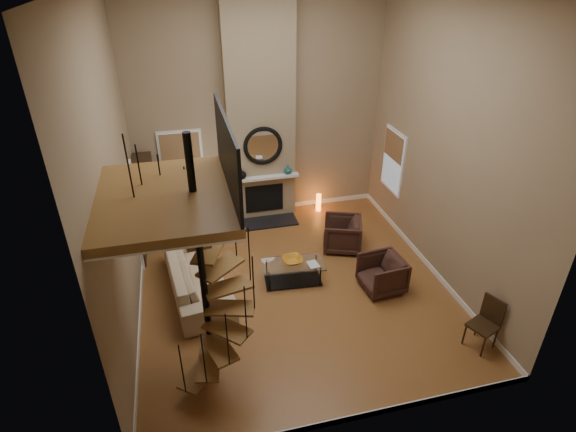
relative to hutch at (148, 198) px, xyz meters
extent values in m
cube|color=#A86D36|center=(2.78, -2.77, -0.95)|extent=(6.00, 6.50, 0.01)
cube|color=#968061|center=(2.78, 0.48, 1.80)|extent=(6.00, 0.02, 5.50)
cube|color=#968061|center=(2.78, -6.02, 1.80)|extent=(6.00, 0.02, 5.50)
cube|color=#968061|center=(-0.22, -2.77, 1.80)|extent=(0.02, 6.50, 5.50)
cube|color=#968061|center=(5.78, -2.77, 1.80)|extent=(0.02, 6.50, 5.50)
cube|color=white|center=(2.78, 0.47, -0.89)|extent=(6.00, 0.02, 0.12)
cube|color=white|center=(2.78, -6.01, -0.89)|extent=(6.00, 0.02, 0.12)
cube|color=white|center=(-0.21, -2.77, -0.89)|extent=(0.02, 6.50, 0.12)
cube|color=white|center=(5.77, -2.77, -0.89)|extent=(0.02, 6.50, 0.12)
cube|color=#937F5F|center=(2.78, 0.29, 1.80)|extent=(1.60, 0.38, 5.50)
cube|color=black|center=(2.78, -0.20, -0.93)|extent=(1.50, 0.60, 0.04)
cube|color=black|center=(2.78, 0.09, -0.40)|extent=(0.95, 0.02, 0.72)
cube|color=white|center=(2.78, 0.01, 0.20)|extent=(1.70, 0.18, 0.06)
torus|color=black|center=(2.78, 0.07, 1.00)|extent=(0.94, 0.10, 0.94)
cylinder|color=white|center=(2.78, 0.08, 1.00)|extent=(0.80, 0.01, 0.80)
imported|color=black|center=(2.23, 0.05, 0.35)|extent=(0.24, 0.24, 0.25)
imported|color=#185155|center=(3.38, 0.05, 0.33)|extent=(0.20, 0.20, 0.21)
cube|color=white|center=(0.88, 0.46, 0.65)|extent=(1.02, 0.04, 1.52)
cube|color=#8C9EB2|center=(0.88, 0.43, 0.65)|extent=(0.90, 0.01, 1.40)
cube|color=#986F44|center=(0.88, 0.42, 0.86)|extent=(0.90, 0.01, 0.98)
cube|color=white|center=(5.76, -0.77, 0.65)|extent=(0.04, 1.02, 1.52)
cube|color=#8C9EB2|center=(5.73, -0.77, 0.65)|extent=(0.01, 0.90, 1.40)
cube|color=#986F44|center=(5.72, -0.77, 1.03)|extent=(0.01, 0.90, 0.63)
cube|color=white|center=(-0.19, -0.97, 0.10)|extent=(0.06, 1.05, 2.16)
cube|color=#321F10|center=(-0.16, -0.97, 0.07)|extent=(0.05, 0.90, 2.05)
cube|color=#8C9EB2|center=(-0.13, -0.97, 0.50)|extent=(0.01, 0.60, 0.90)
cube|color=brown|center=(0.63, -4.57, 2.23)|extent=(1.70, 2.20, 0.12)
cube|color=white|center=(0.63, -4.57, 2.16)|extent=(1.70, 2.20, 0.03)
cube|color=black|center=(1.45, -4.57, 2.76)|extent=(0.04, 2.20, 0.94)
cylinder|color=black|center=(0.98, -4.57, 1.06)|extent=(0.10, 0.10, 4.02)
cube|color=brown|center=(0.76, -4.86, -0.69)|extent=(0.71, 0.78, 0.04)
cylinder|color=black|center=(0.53, -5.14, -0.22)|extent=(0.02, 0.02, 0.94)
cube|color=brown|center=(0.91, -4.93, -0.43)|extent=(0.46, 0.77, 0.04)
cylinder|color=black|center=(0.85, -5.28, 0.04)|extent=(0.02, 0.02, 0.94)
cube|color=brown|center=(1.09, -4.91, -0.17)|extent=(0.55, 0.79, 0.04)
cylinder|color=black|center=(1.20, -5.26, 0.30)|extent=(0.02, 0.02, 0.94)
cube|color=brown|center=(1.24, -4.82, 0.09)|extent=(0.75, 0.74, 0.04)
cylinder|color=black|center=(1.50, -5.07, 0.56)|extent=(0.02, 0.02, 0.94)
cube|color=brown|center=(1.32, -4.67, 0.35)|extent=(0.79, 0.53, 0.04)
cylinder|color=black|center=(1.67, -4.77, 0.82)|extent=(0.02, 0.02, 0.94)
cube|color=brown|center=(1.33, -4.50, 0.61)|extent=(0.77, 0.48, 0.04)
cylinder|color=black|center=(1.68, -4.42, 1.08)|extent=(0.02, 0.02, 0.94)
cube|color=brown|center=(1.25, -4.34, 0.87)|extent=(0.77, 0.72, 0.04)
cylinder|color=black|center=(1.53, -4.11, 1.34)|extent=(0.02, 0.02, 0.94)
cube|color=brown|center=(1.11, -4.24, 1.13)|extent=(0.58, 0.79, 0.04)
cylinder|color=black|center=(1.25, -3.90, 1.60)|extent=(0.02, 0.02, 0.94)
cube|color=brown|center=(0.94, -4.21, 1.39)|extent=(0.41, 0.75, 0.04)
cylinder|color=black|center=(0.90, -3.86, 1.86)|extent=(0.02, 0.02, 0.94)
cube|color=brown|center=(0.78, -4.27, 1.65)|extent=(0.68, 0.79, 0.04)
cylinder|color=black|center=(0.57, -3.97, 2.12)|extent=(0.02, 0.02, 0.94)
cube|color=brown|center=(0.66, -4.40, 1.91)|extent=(0.80, 0.64, 0.04)
cylinder|color=black|center=(0.34, -4.23, 2.38)|extent=(0.02, 0.02, 0.94)
cube|color=brown|center=(0.62, -4.57, 2.17)|extent=(0.72, 0.34, 0.04)
cylinder|color=black|center=(0.26, -4.57, 2.64)|extent=(0.02, 0.02, 0.94)
cube|color=#321F10|center=(0.00, 0.00, 0.00)|extent=(0.41, 0.87, 1.95)
imported|color=tan|center=(0.89, -2.49, -0.55)|extent=(1.29, 2.65, 0.74)
imported|color=#3C221C|center=(4.28, -1.72, -0.60)|extent=(1.07, 1.05, 0.76)
imported|color=#3C221C|center=(4.55, -3.29, -0.60)|extent=(0.86, 0.84, 0.73)
cube|color=silver|center=(2.81, -2.66, -0.51)|extent=(1.30, 0.73, 0.02)
cube|color=black|center=(2.81, -2.66, -0.92)|extent=(1.18, 0.62, 0.02)
cylinder|color=black|center=(2.28, -2.84, -0.73)|extent=(0.03, 0.03, 0.46)
cylinder|color=black|center=(3.31, -2.93, -0.73)|extent=(0.03, 0.03, 0.46)
cylinder|color=black|center=(2.31, -2.40, -0.73)|extent=(0.03, 0.03, 0.46)
cylinder|color=black|center=(3.35, -2.49, -0.73)|extent=(0.03, 0.03, 0.46)
imported|color=orange|center=(2.81, -2.61, -0.45)|extent=(0.41, 0.41, 0.10)
imported|color=gray|center=(3.16, -2.81, -0.49)|extent=(0.23, 0.29, 0.03)
cylinder|color=black|center=(1.57, -0.32, -0.93)|extent=(0.33, 0.33, 0.03)
cylinder|color=black|center=(1.57, -0.32, -0.15)|extent=(0.04, 0.04, 1.43)
cylinder|color=#F2E5C6|center=(1.57, -0.32, 0.60)|extent=(0.37, 0.37, 0.29)
cylinder|color=orange|center=(4.21, 0.08, -0.70)|extent=(0.13, 0.13, 0.46)
cube|color=#321F10|center=(5.45, -5.15, -0.51)|extent=(0.54, 0.54, 0.05)
cube|color=#321F10|center=(5.64, -5.08, -0.25)|extent=(0.18, 0.38, 0.49)
cylinder|color=#321F10|center=(5.35, -5.39, -0.74)|extent=(0.04, 0.04, 0.39)
cylinder|color=#321F10|center=(5.69, -5.25, -0.74)|extent=(0.04, 0.04, 0.39)
cylinder|color=#321F10|center=(5.22, -5.05, -0.74)|extent=(0.04, 0.04, 0.39)
cylinder|color=#321F10|center=(5.55, -4.92, -0.74)|extent=(0.04, 0.04, 0.39)
camera|label=1|loc=(0.90, -9.93, 4.90)|focal=28.49mm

